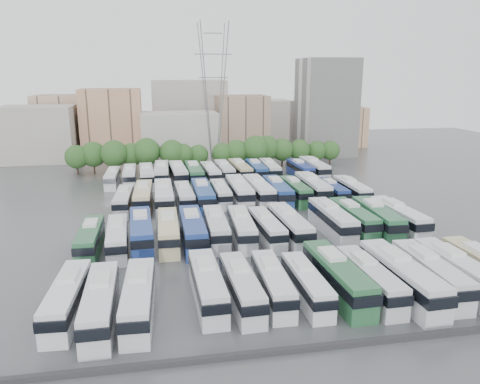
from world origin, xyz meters
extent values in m
plane|color=#424447|center=(0.00, 0.00, 0.00)|extent=(220.00, 220.00, 0.00)
cube|color=#2D2D30|center=(0.00, -33.00, 0.25)|extent=(56.00, 0.50, 0.50)
cylinder|color=black|center=(-29.97, 42.02, 1.09)|extent=(0.36, 0.36, 2.19)
sphere|color=#234C1E|center=(-29.97, 42.02, 4.06)|extent=(5.25, 5.25, 5.25)
cylinder|color=black|center=(-26.46, 42.75, 1.19)|extent=(0.36, 0.36, 2.37)
sphere|color=#234C1E|center=(-26.46, 42.75, 4.41)|extent=(5.70, 5.70, 5.70)
cylinder|color=black|center=(-21.77, 41.25, 1.25)|extent=(0.36, 0.36, 2.51)
sphere|color=#234C1E|center=(-21.77, 41.25, 4.66)|extent=(6.02, 6.02, 6.02)
cylinder|color=black|center=(-18.03, 42.83, 1.10)|extent=(0.36, 0.36, 2.20)
sphere|color=#234C1E|center=(-18.03, 42.83, 4.09)|extent=(5.28, 5.28, 5.28)
cylinder|color=black|center=(-14.58, 41.82, 1.30)|extent=(0.36, 0.36, 2.60)
sphere|color=#234C1E|center=(-14.58, 41.82, 4.82)|extent=(6.23, 6.23, 6.23)
cylinder|color=black|center=(-8.89, 41.32, 1.22)|extent=(0.36, 0.36, 2.43)
sphere|color=#234C1E|center=(-8.89, 41.32, 4.51)|extent=(5.83, 5.83, 5.83)
cylinder|color=black|center=(-6.49, 41.60, 1.05)|extent=(0.36, 0.36, 2.11)
sphere|color=#234C1E|center=(-6.49, 41.60, 3.91)|extent=(5.06, 5.06, 5.06)
cylinder|color=black|center=(-2.82, 42.19, 0.98)|extent=(0.36, 0.36, 1.97)
sphere|color=#234C1E|center=(-2.82, 42.19, 3.66)|extent=(4.73, 4.73, 4.73)
cylinder|color=black|center=(2.81, 41.90, 1.04)|extent=(0.36, 0.36, 2.07)
sphere|color=#234C1E|center=(2.81, 41.90, 3.85)|extent=(4.97, 4.97, 4.97)
cylinder|color=black|center=(6.17, 41.74, 1.14)|extent=(0.36, 0.36, 2.29)
sphere|color=#234C1E|center=(6.17, 41.74, 4.25)|extent=(5.49, 5.49, 5.49)
cylinder|color=black|center=(10.60, 41.17, 1.30)|extent=(0.36, 0.36, 2.61)
sphere|color=#234C1E|center=(10.60, 41.17, 4.84)|extent=(6.26, 6.26, 6.26)
cylinder|color=black|center=(13.69, 42.82, 1.26)|extent=(0.36, 0.36, 2.52)
sphere|color=#234C1E|center=(13.69, 42.82, 4.67)|extent=(6.04, 6.04, 6.04)
cylinder|color=black|center=(17.53, 42.52, 1.13)|extent=(0.36, 0.36, 2.26)
sphere|color=#234C1E|center=(17.53, 42.52, 4.20)|extent=(5.43, 5.43, 5.43)
cylinder|color=black|center=(21.88, 42.59, 1.08)|extent=(0.36, 0.36, 2.15)
sphere|color=#234C1E|center=(21.88, 42.59, 4.00)|extent=(5.17, 5.17, 5.17)
cylinder|color=black|center=(26.39, 42.84, 0.99)|extent=(0.36, 0.36, 1.98)
sphere|color=#234C1E|center=(26.39, 42.84, 3.67)|extent=(4.75, 4.75, 4.75)
cylinder|color=black|center=(29.86, 42.75, 0.99)|extent=(0.36, 0.36, 1.97)
sphere|color=#234C1E|center=(29.86, 42.75, 3.66)|extent=(4.73, 4.73, 4.73)
cube|color=#9E998E|center=(-42.00, 62.00, 7.00)|extent=(18.00, 14.00, 14.00)
cube|color=tan|center=(-24.00, 68.00, 9.00)|extent=(16.00, 12.00, 18.00)
cube|color=#ADA89E|center=(-6.00, 60.00, 6.00)|extent=(20.00, 14.00, 12.00)
cube|color=gray|center=(12.00, 66.00, 8.00)|extent=(14.00, 12.00, 16.00)
cube|color=gray|center=(-2.00, 80.00, 10.00)|extent=(22.00, 16.00, 20.00)
cube|color=tan|center=(-38.00, 78.00, 8.00)|extent=(16.00, 14.00, 16.00)
cube|color=#A39E93|center=(20.00, 78.00, 7.00)|extent=(18.00, 14.00, 14.00)
cube|color=tan|center=(44.00, 72.00, 6.00)|extent=(14.00, 12.00, 12.00)
cube|color=gray|center=(-14.00, 74.00, 5.00)|extent=(12.00, 10.00, 10.00)
cube|color=silver|center=(34.00, 58.00, 13.00)|extent=(14.00, 14.00, 26.00)
cylinder|color=slate|center=(0.00, 48.00, 17.00)|extent=(2.90, 2.91, 33.83)
cylinder|color=slate|center=(0.00, 52.00, 17.00)|extent=(2.90, 2.91, 33.83)
cylinder|color=slate|center=(4.00, 48.00, 17.00)|extent=(2.90, 2.91, 33.83)
cylinder|color=slate|center=(4.00, 52.00, 17.00)|extent=(2.90, 2.91, 33.83)
cube|color=slate|center=(2.00, 50.00, 31.28)|extent=(4.50, 0.30, 0.30)
cube|color=slate|center=(2.00, 50.00, 26.52)|extent=(9.00, 0.30, 0.30)
cube|color=slate|center=(2.00, 50.00, 21.08)|extent=(7.00, 0.30, 0.30)
cube|color=white|center=(-21.49, -23.40, 1.65)|extent=(3.08, 11.75, 3.30)
cube|color=black|center=(-21.50, -23.54, 2.28)|extent=(3.20, 11.93, 0.97)
cube|color=silver|center=(-21.42, -21.94, 3.51)|extent=(1.81, 3.19, 0.43)
cube|color=silver|center=(-18.32, -25.16, 1.72)|extent=(2.69, 12.18, 3.44)
cube|color=black|center=(-18.32, -25.31, 2.38)|extent=(2.81, 12.36, 1.01)
cube|color=silver|center=(-18.33, -23.64, 3.67)|extent=(1.75, 3.26, 0.45)
cube|color=silver|center=(-14.92, -24.69, 1.70)|extent=(3.03, 12.12, 3.41)
cube|color=black|center=(-14.92, -24.84, 2.36)|extent=(3.16, 12.31, 1.00)
cube|color=silver|center=(-14.86, -23.19, 3.63)|extent=(1.83, 3.27, 0.44)
cube|color=silver|center=(-8.25, -22.99, 1.68)|extent=(2.74, 11.88, 3.35)
cube|color=black|center=(-8.25, -23.14, 2.32)|extent=(2.86, 12.06, 0.99)
cube|color=silver|center=(-8.28, -21.51, 3.57)|extent=(1.74, 3.19, 0.43)
cube|color=silver|center=(-4.97, -23.88, 1.61)|extent=(2.74, 11.43, 3.22)
cube|color=black|center=(-4.97, -24.02, 2.23)|extent=(2.86, 11.61, 0.95)
cube|color=silver|center=(-5.01, -22.46, 3.43)|extent=(1.70, 3.08, 0.42)
cube|color=silver|center=(-1.72, -23.53, 1.57)|extent=(2.70, 11.15, 3.14)
cube|color=black|center=(-1.73, -23.67, 2.17)|extent=(2.81, 11.32, 0.92)
cube|color=silver|center=(-1.68, -22.15, 3.34)|extent=(1.66, 3.00, 0.41)
cube|color=silver|center=(1.63, -24.27, 1.52)|extent=(2.28, 10.72, 3.04)
cube|color=black|center=(1.63, -24.40, 2.10)|extent=(2.39, 10.88, 0.89)
cube|color=silver|center=(1.63, -22.93, 3.23)|extent=(1.52, 2.86, 0.39)
cube|color=#2A623A|center=(5.03, -23.85, 1.82)|extent=(3.18, 12.97, 3.65)
cube|color=black|center=(5.04, -24.01, 2.52)|extent=(3.31, 13.17, 1.07)
cube|color=silver|center=(4.97, -22.24, 3.89)|extent=(1.94, 3.50, 0.47)
cube|color=silver|center=(8.23, -24.60, 1.65)|extent=(2.73, 11.69, 3.30)
cube|color=black|center=(8.23, -24.75, 2.28)|extent=(2.86, 11.87, 0.97)
cube|color=silver|center=(8.20, -23.15, 3.51)|extent=(1.72, 3.14, 0.43)
cube|color=silver|center=(11.37, -25.27, 1.88)|extent=(3.20, 13.33, 3.76)
cube|color=black|center=(11.38, -25.44, 2.60)|extent=(3.34, 13.53, 1.10)
cube|color=silver|center=(11.33, -23.62, 4.00)|extent=(1.98, 3.59, 0.49)
cube|color=silver|center=(14.99, -24.64, 1.73)|extent=(2.90, 12.27, 3.46)
cube|color=black|center=(14.98, -24.79, 2.39)|extent=(3.02, 12.45, 1.02)
cube|color=silver|center=(15.03, -23.11, 3.68)|extent=(1.81, 3.30, 0.45)
cube|color=silver|center=(18.01, -24.77, 1.76)|extent=(2.90, 12.47, 3.52)
cube|color=black|center=(18.01, -24.92, 2.43)|extent=(3.03, 12.66, 1.03)
cube|color=silver|center=(17.97, -23.22, 3.75)|extent=(1.83, 3.35, 0.46)
cube|color=silver|center=(21.46, -23.20, 3.69)|extent=(1.75, 3.27, 0.45)
cube|color=#2A643C|center=(-21.39, -6.91, 1.63)|extent=(2.54, 11.50, 3.25)
cube|color=black|center=(-21.40, -7.05, 2.25)|extent=(2.65, 11.67, 0.96)
cube|color=silver|center=(-21.38, -5.47, 3.46)|extent=(1.65, 3.08, 0.42)
cube|color=silver|center=(-18.02, -7.13, 1.63)|extent=(2.95, 11.57, 3.25)
cube|color=black|center=(-18.01, -7.28, 2.25)|extent=(3.07, 11.75, 0.96)
cube|color=silver|center=(-18.08, -5.70, 3.46)|extent=(1.76, 3.13, 0.42)
cube|color=navy|center=(-15.04, -5.73, 1.80)|extent=(3.27, 12.83, 3.60)
cube|color=black|center=(-15.03, -5.89, 2.49)|extent=(3.40, 13.02, 1.06)
cube|color=silver|center=(-15.11, -4.14, 3.84)|extent=(1.95, 3.47, 0.47)
cube|color=beige|center=(-11.50, -5.99, 1.71)|extent=(2.75, 12.13, 3.43)
cube|color=black|center=(-11.51, -6.14, 2.37)|extent=(2.88, 12.32, 1.01)
cube|color=silver|center=(-11.48, -4.48, 3.65)|extent=(1.76, 3.25, 0.44)
cube|color=navy|center=(-8.33, -6.62, 1.83)|extent=(2.77, 12.95, 3.67)
cube|color=black|center=(-8.33, -6.78, 2.54)|extent=(2.90, 13.15, 1.08)
cube|color=silver|center=(-8.33, -5.00, 3.91)|extent=(1.84, 3.46, 0.47)
cube|color=silver|center=(-5.06, -5.67, 1.69)|extent=(2.85, 12.02, 3.39)
cube|color=black|center=(-5.06, -5.82, 2.34)|extent=(2.97, 12.20, 1.00)
cube|color=silver|center=(-5.02, -4.18, 3.61)|extent=(1.78, 3.23, 0.44)
cube|color=silver|center=(-1.63, -6.31, 1.68)|extent=(3.10, 12.00, 3.37)
cube|color=black|center=(-1.64, -6.46, 2.33)|extent=(3.23, 12.19, 0.99)
cube|color=silver|center=(-1.56, -4.83, 3.59)|extent=(1.84, 3.25, 0.44)
cube|color=silver|center=(1.71, -6.84, 1.62)|extent=(2.92, 11.50, 3.23)
cube|color=black|center=(1.71, -6.99, 2.23)|extent=(3.04, 11.68, 0.95)
cube|color=silver|center=(1.64, -5.42, 3.44)|extent=(1.75, 3.11, 0.42)
cube|color=silver|center=(4.86, -7.02, 1.79)|extent=(3.17, 12.73, 3.58)
cube|color=black|center=(4.86, -7.17, 2.47)|extent=(3.30, 12.93, 1.05)
cube|color=silver|center=(4.80, -5.44, 3.81)|extent=(1.92, 3.44, 0.46)
cube|color=silver|center=(11.56, -5.63, 1.82)|extent=(2.75, 12.85, 3.64)
cube|color=black|center=(11.56, -5.79, 2.52)|extent=(2.88, 13.04, 1.07)
cube|color=silver|center=(11.56, -4.02, 3.88)|extent=(1.82, 3.43, 0.47)
cube|color=#2C6840|center=(15.02, -5.17, 1.73)|extent=(2.83, 12.28, 3.47)
cube|color=black|center=(15.02, -5.32, 2.40)|extent=(2.95, 12.47, 1.02)
cube|color=silver|center=(14.99, -3.64, 3.69)|extent=(1.79, 3.29, 0.45)
cube|color=#2A643F|center=(18.23, -6.06, 1.81)|extent=(3.22, 12.89, 3.62)
cube|color=black|center=(18.22, -6.22, 2.50)|extent=(3.36, 13.08, 1.07)
cube|color=silver|center=(18.29, -4.47, 3.86)|extent=(1.95, 3.48, 0.47)
cube|color=silver|center=(21.46, -6.17, 1.79)|extent=(3.24, 12.74, 3.58)
cube|color=black|center=(21.47, -6.33, 2.47)|extent=(3.37, 12.93, 1.05)
cube|color=silver|center=(21.39, -4.59, 3.81)|extent=(1.94, 3.44, 0.46)
cube|color=silver|center=(-18.22, 11.17, 1.60)|extent=(2.89, 11.39, 3.20)
cube|color=black|center=(-18.22, 11.03, 2.21)|extent=(3.01, 11.57, 0.94)
cube|color=silver|center=(-18.16, 12.58, 3.41)|extent=(1.73, 3.08, 0.41)
cube|color=beige|center=(-15.05, 12.07, 1.78)|extent=(3.08, 12.66, 3.56)
cube|color=black|center=(-15.06, 11.92, 2.46)|extent=(3.21, 12.85, 1.05)
cube|color=silver|center=(-15.00, 13.64, 3.79)|extent=(1.89, 3.41, 0.46)
cube|color=silver|center=(-11.65, 11.00, 1.90)|extent=(2.85, 13.39, 3.79)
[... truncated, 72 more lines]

